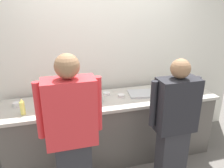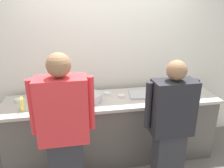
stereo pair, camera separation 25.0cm
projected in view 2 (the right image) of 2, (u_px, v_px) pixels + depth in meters
The scene contains 13 objects.
wall_back at pixel (106, 53), 3.20m from camera, with size 4.44×0.10×2.83m.
prep_counter at pixel (112, 128), 3.10m from camera, with size 2.83×0.69×0.90m.
chef_near_left at pixel (64, 133), 2.16m from camera, with size 0.62×0.24×1.70m.
chef_center at pixel (171, 127), 2.40m from camera, with size 0.58×0.24×1.58m.
plate_stack_front at pixel (69, 97), 2.93m from camera, with size 0.22×0.22×0.05m.
mixing_bowl_steel at pixel (89, 97), 2.85m from camera, with size 0.32×0.32×0.10m, color #B7BABF.
sheet_tray at pixel (146, 95), 3.04m from camera, with size 0.46×0.29×0.02m, color #B7BABF.
squeeze_bottle_primary at pixel (22, 104), 2.58m from camera, with size 0.06×0.06×0.19m.
squeeze_bottle_secondary at pixel (178, 91), 2.95m from camera, with size 0.06×0.06×0.19m.
ramekin_green_sauce at pixel (107, 93), 3.06m from camera, with size 0.09×0.09×0.04m.
ramekin_yellow_sauce at pixel (19, 101), 2.82m from camera, with size 0.10×0.10×0.05m.
ramekin_orange_sauce at pixel (121, 96), 2.97m from camera, with size 0.09×0.09×0.04m.
deli_cup at pixel (63, 101), 2.76m from camera, with size 0.09×0.09×0.10m, color white.
Camera 2 is at (-0.49, -2.29, 2.09)m, focal length 35.42 mm.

